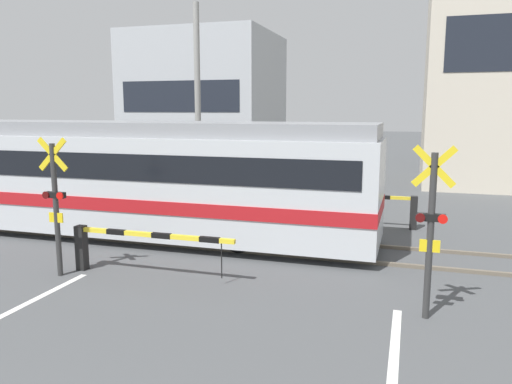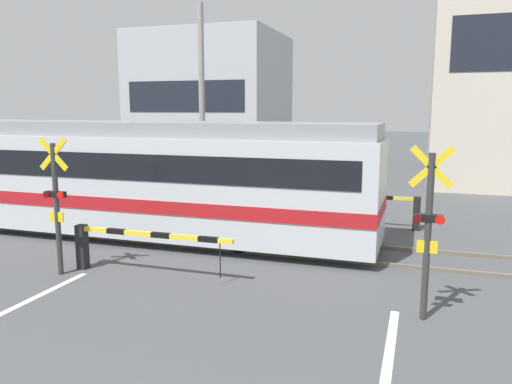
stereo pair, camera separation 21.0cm
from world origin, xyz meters
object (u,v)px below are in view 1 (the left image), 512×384
at_px(crossing_barrier_far, 380,204).
at_px(crossing_signal_left, 56,201).
at_px(commuter_train, 67,173).
at_px(crossing_signal_right, 431,225).
at_px(pedestrian, 320,179).
at_px(crossing_barrier_near, 120,242).

bearing_deg(crossing_barrier_far, crossing_signal_left, -133.45).
height_order(crossing_barrier_far, crossing_signal_left, crossing_signal_left).
xyz_separation_m(commuter_train, crossing_signal_left, (2.35, -3.41, -0.08)).
height_order(crossing_signal_right, pedestrian, crossing_signal_right).
xyz_separation_m(crossing_signal_left, pedestrian, (3.86, 8.90, -0.59)).
relative_size(crossing_barrier_far, pedestrian, 2.10).
bearing_deg(crossing_barrier_far, pedestrian, 131.38).
height_order(crossing_barrier_near, crossing_barrier_far, same).
distance_m(crossing_barrier_near, crossing_signal_left, 1.52).
height_order(commuter_train, crossing_barrier_far, commuter_train).
distance_m(commuter_train, crossing_barrier_near, 4.66).
xyz_separation_m(crossing_barrier_near, crossing_signal_left, (-1.15, -0.47, 0.88)).
relative_size(crossing_signal_left, crossing_signal_right, 1.00).
bearing_deg(pedestrian, crossing_barrier_far, -48.62).
distance_m(crossing_barrier_near, crossing_signal_right, 6.14).
height_order(crossing_barrier_near, crossing_signal_left, crossing_signal_left).
bearing_deg(crossing_signal_left, pedestrian, 66.59).
bearing_deg(crossing_signal_right, crossing_barrier_far, 100.16).
bearing_deg(crossing_signal_left, crossing_barrier_near, 22.45).
relative_size(commuter_train, pedestrian, 10.10).
distance_m(crossing_barrier_near, crossing_barrier_far, 7.70).
relative_size(crossing_barrier_far, crossing_signal_right, 1.26).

